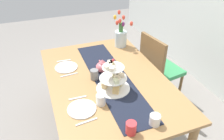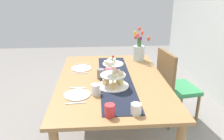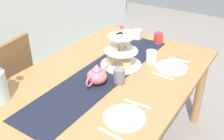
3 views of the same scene
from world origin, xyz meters
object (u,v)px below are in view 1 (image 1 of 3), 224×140
(dining_table, at_px, (107,86))
(knife_left, at_px, (69,75))
(cream_jug, at_px, (155,120))
(mug_orange, at_px, (131,128))
(chair_left, at_px, (158,67))
(tiered_cake_stand, at_px, (113,79))
(mug_grey, at_px, (94,74))
(dinner_plate_left, at_px, (66,67))
(dinner_plate_right, at_px, (82,109))
(teapot, at_px, (102,67))
(mug_white_text, at_px, (101,100))
(fork_left, at_px, (64,61))
(fork_right, at_px, (78,98))
(knife_right, at_px, (87,122))
(tulip_vase, at_px, (121,36))

(dining_table, bearing_deg, knife_left, -119.10)
(cream_jug, xyz_separation_m, mug_orange, (0.01, -0.20, 0.01))
(chair_left, distance_m, knife_left, 1.12)
(tiered_cake_stand, distance_m, mug_grey, 0.24)
(dinner_plate_left, bearing_deg, mug_orange, 14.60)
(chair_left, distance_m, dinner_plate_right, 1.29)
(teapot, height_order, mug_white_text, teapot)
(knife_left, xyz_separation_m, dinner_plate_right, (0.51, 0.00, 0.00))
(cream_jug, height_order, mug_white_text, mug_white_text)
(dinner_plate_left, bearing_deg, fork_left, 180.00)
(fork_left, distance_m, knife_left, 0.29)
(mug_grey, bearing_deg, fork_right, -44.24)
(knife_right, distance_m, mug_orange, 0.34)
(dinner_plate_left, distance_m, dinner_plate_right, 0.66)
(fork_left, height_order, mug_orange, mug_orange)
(dinner_plate_right, height_order, mug_orange, mug_orange)
(cream_jug, height_order, dinner_plate_right, cream_jug)
(tiered_cake_stand, height_order, teapot, tiered_cake_stand)
(tulip_vase, distance_m, knife_right, 1.29)
(cream_jug, distance_m, mug_white_text, 0.45)
(dinner_plate_left, bearing_deg, tulip_vase, 110.61)
(chair_left, xyz_separation_m, dinner_plate_left, (-0.02, -1.09, 0.22))
(teapot, xyz_separation_m, dinner_plate_left, (-0.20, -0.33, -0.05))
(fork_right, xyz_separation_m, knife_right, (0.29, 0.00, 0.00))
(cream_jug, relative_size, dinner_plate_right, 0.37)
(tiered_cake_stand, height_order, mug_grey, tiered_cake_stand)
(cream_jug, bearing_deg, dinner_plate_left, -155.30)
(mug_white_text, bearing_deg, mug_grey, 171.38)
(fork_left, relative_size, knife_left, 0.88)
(dinner_plate_right, xyz_separation_m, mug_orange, (0.35, 0.26, 0.04))
(tulip_vase, xyz_separation_m, fork_right, (0.78, -0.71, -0.13))
(mug_grey, relative_size, mug_orange, 1.00)
(chair_left, bearing_deg, dinner_plate_right, -59.69)
(cream_jug, bearing_deg, mug_grey, -160.90)
(chair_left, relative_size, teapot, 3.82)
(knife_left, height_order, mug_white_text, mug_white_text)
(mug_white_text, bearing_deg, dinner_plate_left, -166.25)
(dining_table, height_order, tiered_cake_stand, tiered_cake_stand)
(dining_table, height_order, mug_grey, mug_grey)
(fork_left, relative_size, knife_right, 0.88)
(teapot, bearing_deg, mug_grey, -49.90)
(cream_jug, distance_m, knife_left, 0.97)
(tiered_cake_stand, xyz_separation_m, cream_jug, (0.50, 0.13, -0.07))
(mug_grey, bearing_deg, dining_table, 73.22)
(dinner_plate_right, distance_m, mug_orange, 0.44)
(dinner_plate_left, bearing_deg, dining_table, 44.94)
(mug_white_text, bearing_deg, knife_left, -162.54)
(dinner_plate_left, relative_size, dinner_plate_right, 1.00)
(teapot, relative_size, mug_white_text, 2.51)
(fork_left, xyz_separation_m, knife_left, (0.29, 0.00, 0.00))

